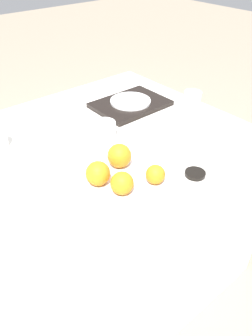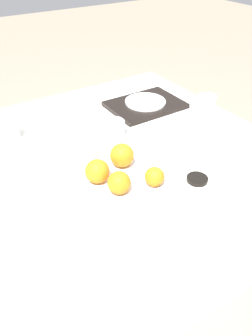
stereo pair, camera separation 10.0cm
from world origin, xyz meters
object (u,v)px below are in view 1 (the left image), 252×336
(cup_0, at_px, (105,130))
(soy_dish, at_px, (195,174))
(orange_1, at_px, (122,183))
(water_glass, at_px, (192,104))
(orange_0, at_px, (98,173))
(orange_3, at_px, (155,174))
(serving_tray, at_px, (130,104))
(orange_2, at_px, (119,156))
(napkin, at_px, (44,143))
(side_plate, at_px, (130,101))
(fruit_platter, at_px, (126,178))

(cup_0, bearing_deg, soy_dish, -77.21)
(orange_1, xyz_separation_m, water_glass, (0.54, 0.21, 0.01))
(orange_0, xyz_separation_m, soy_dish, (0.27, -0.15, -0.04))
(orange_3, height_order, cup_0, orange_3)
(soy_dish, bearing_deg, serving_tray, 72.43)
(orange_0, height_order, cup_0, orange_0)
(serving_tray, xyz_separation_m, cup_0, (-0.25, -0.14, 0.02))
(orange_2, bearing_deg, cup_0, 66.60)
(orange_3, xyz_separation_m, soy_dish, (0.13, -0.05, -0.04))
(napkin, bearing_deg, side_plate, 4.40)
(cup_0, bearing_deg, orange_3, -98.99)
(orange_3, bearing_deg, napkin, 109.21)
(orange_3, bearing_deg, orange_0, 141.81)
(serving_tray, bearing_deg, orange_0, -140.41)
(side_plate, xyz_separation_m, cup_0, (-0.25, -0.14, 0.01))
(side_plate, bearing_deg, orange_2, -134.85)
(fruit_platter, xyz_separation_m, water_glass, (0.49, 0.16, 0.04))
(orange_3, relative_size, napkin, 0.45)
(water_glass, height_order, soy_dish, water_glass)
(orange_1, distance_m, side_plate, 0.59)
(cup_0, xyz_separation_m, soy_dish, (0.08, -0.37, -0.03))
(orange_1, bearing_deg, orange_2, 54.46)
(orange_0, relative_size, soy_dish, 1.12)
(fruit_platter, distance_m, serving_tray, 0.52)
(orange_2, distance_m, serving_tray, 0.46)
(water_glass, xyz_separation_m, serving_tray, (-0.14, 0.23, -0.04))
(serving_tray, height_order, cup_0, cup_0)
(orange_0, distance_m, side_plate, 0.56)
(cup_0, distance_m, napkin, 0.23)
(orange_2, height_order, cup_0, orange_2)
(fruit_platter, xyz_separation_m, side_plate, (0.35, 0.39, 0.02))
(water_glass, relative_size, serving_tray, 0.34)
(fruit_platter, relative_size, orange_0, 3.51)
(napkin, bearing_deg, soy_dish, -59.14)
(orange_0, bearing_deg, soy_dish, -29.49)
(serving_tray, relative_size, side_plate, 1.76)
(fruit_platter, bearing_deg, orange_1, -139.16)
(orange_1, xyz_separation_m, napkin, (-0.04, 0.40, -0.04))
(fruit_platter, relative_size, orange_2, 3.38)
(napkin, bearing_deg, fruit_platter, -74.93)
(orange_3, height_order, side_plate, orange_3)
(orange_0, relative_size, cup_0, 0.87)
(side_plate, height_order, soy_dish, side_plate)
(serving_tray, bearing_deg, orange_3, -122.55)
(orange_2, bearing_deg, soy_dish, -48.12)
(orange_2, distance_m, side_plate, 0.46)
(orange_2, distance_m, napkin, 0.32)
(orange_1, relative_size, water_glass, 0.65)
(orange_1, distance_m, orange_3, 0.11)
(orange_3, bearing_deg, cup_0, 81.01)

